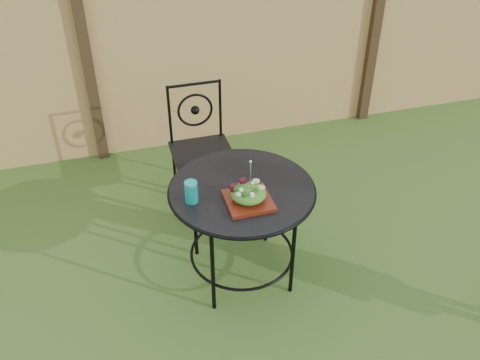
# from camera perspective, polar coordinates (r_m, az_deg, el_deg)

# --- Properties ---
(ground) EXTENTS (60.00, 60.00, 0.00)m
(ground) POSITION_cam_1_polar(r_m,az_deg,el_deg) (3.66, 9.60, -12.26)
(ground) COLOR #244817
(ground) RESTS_ON ground
(fence) EXTENTS (8.00, 0.12, 1.90)m
(fence) POSITION_cam_1_polar(r_m,az_deg,el_deg) (4.84, -0.16, 14.71)
(fence) COLOR tan
(fence) RESTS_ON ground
(patio_table) EXTENTS (0.92, 0.92, 0.72)m
(patio_table) POSITION_cam_1_polar(r_m,az_deg,el_deg) (3.38, 0.20, -2.74)
(patio_table) COLOR black
(patio_table) RESTS_ON ground
(patio_chair) EXTENTS (0.46, 0.46, 0.95)m
(patio_chair) POSITION_cam_1_polar(r_m,az_deg,el_deg) (4.14, -4.21, 3.83)
(patio_chair) COLOR black
(patio_chair) RESTS_ON ground
(salad_plate) EXTENTS (0.27, 0.27, 0.02)m
(salad_plate) POSITION_cam_1_polar(r_m,az_deg,el_deg) (3.18, 0.91, -2.21)
(salad_plate) COLOR #47160A
(salad_plate) RESTS_ON patio_table
(salad) EXTENTS (0.21, 0.21, 0.08)m
(salad) POSITION_cam_1_polar(r_m,az_deg,el_deg) (3.15, 0.92, -1.47)
(salad) COLOR #235614
(salad) RESTS_ON salad_plate
(fork) EXTENTS (0.01, 0.01, 0.18)m
(fork) POSITION_cam_1_polar(r_m,az_deg,el_deg) (3.07, 1.12, 0.49)
(fork) COLOR silver
(fork) RESTS_ON salad
(drinking_glass) EXTENTS (0.08, 0.08, 0.14)m
(drinking_glass) POSITION_cam_1_polar(r_m,az_deg,el_deg) (3.17, -5.22, -1.26)
(drinking_glass) COLOR #0C8E8C
(drinking_glass) RESTS_ON patio_table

